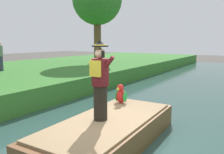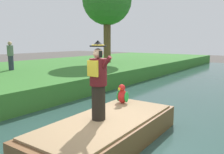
{
  "view_description": "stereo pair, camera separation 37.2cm",
  "coord_description": "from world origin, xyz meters",
  "px_view_note": "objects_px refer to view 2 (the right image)",
  "views": [
    {
      "loc": [
        2.95,
        -4.32,
        2.55
      ],
      "look_at": [
        -0.31,
        0.7,
        1.61
      ],
      "focal_mm": 37.11,
      "sensor_mm": 36.0,
      "label": 1
    },
    {
      "loc": [
        3.25,
        -4.11,
        2.55
      ],
      "look_at": [
        -0.31,
        0.7,
        1.61
      ],
      "focal_mm": 37.11,
      "sensor_mm": 36.0,
      "label": 2
    }
  ],
  "objects_px": {
    "person_pirate": "(98,81)",
    "tree_broad": "(107,1)",
    "parrot_plush": "(122,95)",
    "boat": "(107,131)",
    "person_bystander": "(11,56)"
  },
  "relations": [
    {
      "from": "parrot_plush",
      "to": "person_pirate",
      "type": "bearing_deg",
      "value": -76.6
    },
    {
      "from": "person_pirate",
      "to": "parrot_plush",
      "type": "xyz_separation_m",
      "value": [
        -0.37,
        1.55,
        -0.68
      ]
    },
    {
      "from": "boat",
      "to": "parrot_plush",
      "type": "bearing_deg",
      "value": 109.58
    },
    {
      "from": "boat",
      "to": "person_pirate",
      "type": "distance_m",
      "value": 1.25
    },
    {
      "from": "boat",
      "to": "person_pirate",
      "type": "xyz_separation_m",
      "value": [
        -0.12,
        -0.17,
        1.23
      ]
    },
    {
      "from": "person_bystander",
      "to": "parrot_plush",
      "type": "bearing_deg",
      "value": -9.64
    },
    {
      "from": "boat",
      "to": "tree_broad",
      "type": "bearing_deg",
      "value": 127.69
    },
    {
      "from": "tree_broad",
      "to": "person_bystander",
      "type": "bearing_deg",
      "value": -101.44
    },
    {
      "from": "boat",
      "to": "tree_broad",
      "type": "xyz_separation_m",
      "value": [
        -7.59,
        9.82,
        5.07
      ]
    },
    {
      "from": "person_pirate",
      "to": "parrot_plush",
      "type": "bearing_deg",
      "value": 88.12
    },
    {
      "from": "parrot_plush",
      "to": "tree_broad",
      "type": "distance_m",
      "value": 11.92
    },
    {
      "from": "person_pirate",
      "to": "tree_broad",
      "type": "bearing_deg",
      "value": 111.49
    },
    {
      "from": "person_pirate",
      "to": "person_bystander",
      "type": "height_order",
      "value": "person_pirate"
    },
    {
      "from": "boat",
      "to": "person_bystander",
      "type": "xyz_separation_m",
      "value": [
        -9.01,
        2.83,
        1.33
      ]
    },
    {
      "from": "person_pirate",
      "to": "person_bystander",
      "type": "distance_m",
      "value": 9.38
    }
  ]
}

